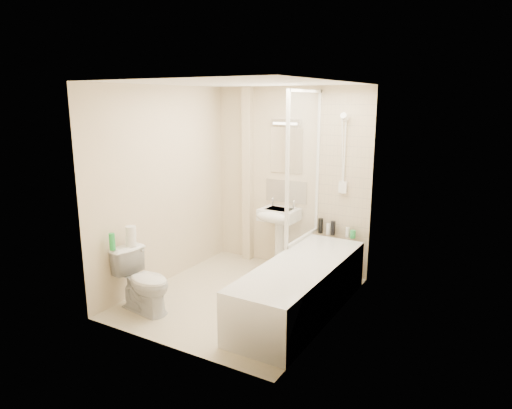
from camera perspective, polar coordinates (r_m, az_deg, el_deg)
The scene contains 24 objects.
floor at distance 5.38m, azimuth -1.90°, elevation -11.51°, with size 2.50×2.50×0.00m, color beige.
wall_back at distance 6.08m, azimuth 4.29°, elevation 3.19°, with size 2.20×0.02×2.40m, color beige.
wall_left at distance 5.66m, azimuth -11.48°, elevation 2.22°, with size 0.02×2.50×2.40m, color beige.
wall_right at distance 4.53m, azimuth 9.86°, elevation -0.38°, with size 0.02×2.50×2.40m, color beige.
ceiling at distance 4.90m, azimuth -2.12°, elevation 14.94°, with size 2.20×2.50×0.02m, color white.
tile_back at distance 5.75m, azimuth 11.02°, elevation 4.69°, with size 0.70×0.01×1.75m, color beige.
tile_right at distance 4.49m, azimuth 9.86°, elevation 2.44°, with size 0.01×2.10×1.75m, color beige.
pipe_boxing at distance 6.32m, azimuth -1.02°, elevation 3.60°, with size 0.12×0.12×2.40m, color beige.
splashback at distance 6.13m, azimuth 3.78°, elevation 1.65°, with size 0.60×0.01×0.30m, color beige.
mirror at distance 6.04m, azimuth 3.85°, elevation 6.77°, with size 0.46×0.01×0.60m, color white.
strip_light at distance 5.99m, azimuth 3.81°, elevation 10.27°, with size 0.42×0.07×0.07m, color silver.
bathtub at distance 4.95m, azimuth 5.62°, elevation -10.21°, with size 0.70×2.10×0.55m.
shower_screen at distance 5.47m, azimuth 6.03°, elevation 4.70°, with size 0.04×0.92×1.80m.
shower_fixture at distance 5.69m, azimuth 10.91°, elevation 5.84°, with size 0.10×0.16×0.99m.
pedestal_sink at distance 6.01m, azimuth 2.77°, elevation -2.15°, with size 0.49×0.46×0.94m.
bottle_black_a at distance 5.93m, azimuth 8.08°, elevation -2.64°, with size 0.06×0.06×0.19m, color black.
bottle_white_a at distance 5.90m, azimuth 9.03°, elevation -3.04°, with size 0.06×0.06×0.14m, color white.
bottle_black_b at distance 5.87m, azimuth 9.61°, elevation -2.92°, with size 0.06×0.06×0.18m, color black.
bottle_white_b at distance 5.82m, azimuth 11.37°, elevation -3.43°, with size 0.05×0.05×0.12m, color white.
bottle_green at distance 5.80m, azimuth 12.01°, elevation -3.65°, with size 0.07×0.07×0.10m, color green.
toilet at distance 5.09m, azimuth -13.83°, elevation -9.26°, with size 0.71×0.46×0.68m, color white.
toilet_roll_lower at distance 5.15m, azimuth -15.36°, elevation -4.41°, with size 0.11×0.11×0.11m, color white.
toilet_roll_upper at distance 5.12m, azimuth -15.38°, elevation -3.24°, with size 0.11×0.11×0.11m, color white.
green_bottle at distance 5.05m, azimuth -17.54°, elevation -4.46°, with size 0.06×0.06×0.18m, color green.
Camera 1 is at (2.61, -4.14, 2.24)m, focal length 32.00 mm.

